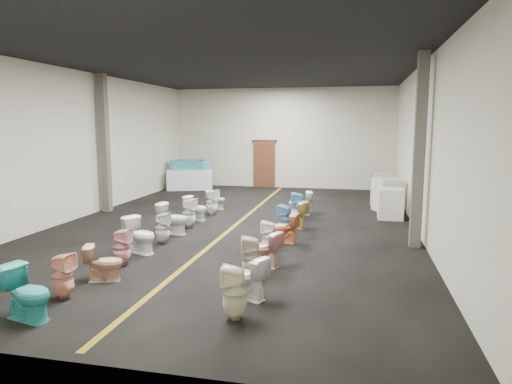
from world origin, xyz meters
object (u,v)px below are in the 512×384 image
Objects in this scene: toilet_left_1 at (63,276)px; toilet_right_0 at (235,293)px; appliance_crate_d at (383,185)px; display_table at (190,179)px; toilet_right_3 at (264,249)px; toilet_right_5 at (283,228)px; toilet_right_2 at (252,258)px; toilet_right_9 at (300,203)px; toilet_right_7 at (294,214)px; appliance_crate_b at (388,195)px; toilet_left_10 at (215,200)px; toilet_right_6 at (285,220)px; toilet_right_4 at (269,237)px; toilet_left_0 at (28,293)px; bathtub at (189,165)px; toilet_left_5 at (162,228)px; toilet_left_4 at (141,235)px; appliance_crate_c at (385,191)px; appliance_crate_a at (390,204)px; toilet_left_2 at (104,263)px; toilet_left_3 at (122,247)px; toilet_left_9 at (212,202)px; toilet_left_6 at (173,219)px; toilet_right_8 at (298,207)px; toilet_left_7 at (189,213)px; toilet_right_1 at (247,277)px; toilet_left_8 at (196,208)px.

toilet_right_0 is (2.99, -0.17, 0.02)m from toilet_left_1.
toilet_right_0 is at bearing -102.23° from appliance_crate_d.
display_table is 2.69× the size of toilet_right_3.
toilet_right_2 is at bearing 3.48° from toilet_right_5.
toilet_right_7 is at bearing -14.22° from toilet_right_9.
toilet_right_7 is (-2.71, -3.15, -0.17)m from appliance_crate_b.
toilet_right_0 is at bearing 179.20° from toilet_left_10.
toilet_right_0 is 5.38m from toilet_right_6.
toilet_right_4 is at bearing 18.19° from toilet_right_7.
appliance_crate_d is 1.10× the size of toilet_left_0.
bathtub reaches higher than toilet_left_5.
toilet_right_7 is (2.89, 2.38, -0.00)m from toilet_left_5.
toilet_left_0 is 1.00× the size of toilet_left_4.
appliance_crate_c is 1.15× the size of toilet_right_2.
toilet_right_5 is (-2.75, -3.53, -0.10)m from appliance_crate_a.
toilet_right_0 is at bearing -71.40° from bathtub.
toilet_left_5 reaches higher than toilet_right_4.
appliance_crate_a reaches higher than toilet_right_3.
toilet_left_10 is (-5.70, 0.29, -0.13)m from appliance_crate_a.
appliance_crate_b reaches higher than toilet_left_2.
toilet_left_3 is 3.57m from toilet_right_0.
toilet_left_3 is 0.94× the size of toilet_right_2.
toilet_left_3 is (-5.68, -6.06, -0.08)m from appliance_crate_a.
toilet_right_2 is at bearing -137.75° from toilet_left_9.
toilet_left_1 reaches higher than toilet_left_3.
toilet_left_6 is 2.99m from toilet_right_5.
toilet_right_8 reaches higher than toilet_left_10.
appliance_crate_d reaches higher than toilet_right_7.
appliance_crate_c reaches higher than toilet_left_7.
bathtub is at bearing 178.56° from appliance_crate_d.
toilet_left_4 is 3.09m from toilet_right_2.
toilet_left_10 is (0.03, 3.57, -0.08)m from toilet_left_6.
appliance_crate_a reaches higher than toilet_left_3.
toilet_right_6 reaches higher than toilet_right_9.
toilet_left_7 is 5.56m from toilet_right_1.
toilet_left_6 is at bearing -16.69° from toilet_left_2.
toilet_left_2 is 2.80m from toilet_right_1.
appliance_crate_a is at bearing 145.12° from toilet_right_2.
toilet_right_4 is (2.69, -0.29, -0.01)m from toilet_left_5.
toilet_right_8 is (-2.72, -5.47, -0.02)m from appliance_crate_d.
toilet_right_6 is at bearing -52.02° from toilet_left_2.
toilet_left_1 is at bearing -157.44° from toilet_left_4.
toilet_left_7 reaches higher than toilet_left_10.
appliance_crate_d reaches higher than toilet_left_4.
display_table is 2.39× the size of toilet_right_2.
toilet_right_2 reaches higher than toilet_left_4.
appliance_crate_d is 12.04m from toilet_left_3.
appliance_crate_d reaches higher than toilet_left_8.
toilet_left_0 is at bearing -22.39° from toilet_right_8.
toilet_right_1 is at bearing -70.04° from bathtub.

